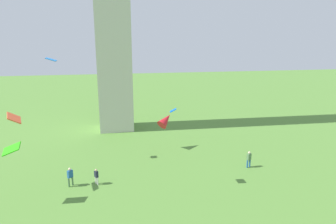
% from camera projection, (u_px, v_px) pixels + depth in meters
% --- Properties ---
extents(person_0, '(0.41, 0.47, 1.56)m').
position_uv_depth(person_0, '(96.00, 176.00, 27.32)').
color(person_0, silver).
rests_on(person_0, ground_plane).
extents(person_1, '(0.53, 0.53, 1.83)m').
position_uv_depth(person_1, '(70.00, 176.00, 26.95)').
color(person_1, '#51754C').
rests_on(person_1, ground_plane).
extents(person_2, '(0.54, 0.43, 1.80)m').
position_uv_depth(person_2, '(249.00, 158.00, 31.04)').
color(person_2, '#235693').
rests_on(person_2, ground_plane).
extents(kite_flying_0, '(1.42, 1.92, 0.88)m').
position_uv_depth(kite_flying_0, '(14.00, 118.00, 24.63)').
color(kite_flying_0, '#EA532C').
extents(kite_flying_1, '(0.70, 0.93, 0.43)m').
position_uv_depth(kite_flying_1, '(173.00, 110.00, 25.39)').
color(kite_flying_1, blue).
extents(kite_flying_2, '(1.41, 1.05, 0.93)m').
position_uv_depth(kite_flying_2, '(11.00, 149.00, 22.91)').
color(kite_flying_2, '#25B30D').
extents(kite_flying_3, '(2.58, 2.37, 2.11)m').
position_uv_depth(kite_flying_3, '(166.00, 120.00, 35.96)').
color(kite_flying_3, red).
extents(kite_flying_4, '(1.07, 0.77, 0.43)m').
position_uv_depth(kite_flying_4, '(51.00, 59.00, 29.75)').
color(kite_flying_4, '#257EDF').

